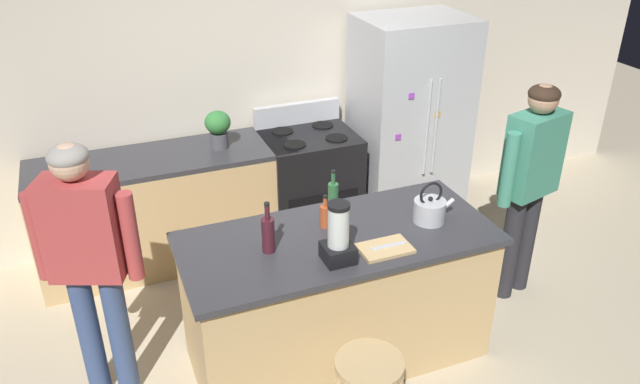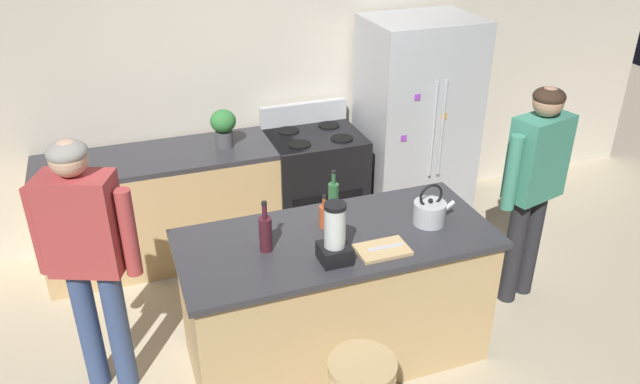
# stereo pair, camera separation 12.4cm
# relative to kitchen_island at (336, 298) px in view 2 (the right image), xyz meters

# --- Properties ---
(ground_plane) EXTENTS (14.00, 14.00, 0.00)m
(ground_plane) POSITION_rel_kitchen_island_xyz_m (0.00, 0.00, -0.46)
(ground_plane) COLOR beige
(back_wall) EXTENTS (8.00, 0.10, 2.70)m
(back_wall) POSITION_rel_kitchen_island_xyz_m (0.00, 1.95, 0.89)
(back_wall) COLOR beige
(back_wall) RESTS_ON ground_plane
(kitchen_island) EXTENTS (1.91, 0.84, 0.92)m
(kitchen_island) POSITION_rel_kitchen_island_xyz_m (0.00, 0.00, 0.00)
(kitchen_island) COLOR tan
(kitchen_island) RESTS_ON ground_plane
(back_counter_run) EXTENTS (2.00, 0.64, 0.92)m
(back_counter_run) POSITION_rel_kitchen_island_xyz_m (-0.80, 1.55, -0.00)
(back_counter_run) COLOR tan
(back_counter_run) RESTS_ON ground_plane
(refrigerator) EXTENTS (0.90, 0.73, 1.81)m
(refrigerator) POSITION_rel_kitchen_island_xyz_m (1.31, 1.50, 0.44)
(refrigerator) COLOR #B7BABF
(refrigerator) RESTS_ON ground_plane
(stove_range) EXTENTS (0.76, 0.65, 1.10)m
(stove_range) POSITION_rel_kitchen_island_xyz_m (0.39, 1.52, 0.01)
(stove_range) COLOR black
(stove_range) RESTS_ON ground_plane
(person_by_island_left) EXTENTS (0.58, 0.35, 1.65)m
(person_by_island_left) POSITION_rel_kitchen_island_xyz_m (-1.40, 0.23, 0.54)
(person_by_island_left) COLOR #384C7A
(person_by_island_left) RESTS_ON ground_plane
(person_by_sink_right) EXTENTS (0.59, 0.31, 1.63)m
(person_by_sink_right) POSITION_rel_kitchen_island_xyz_m (1.51, 0.15, 0.53)
(person_by_sink_right) COLOR #26262B
(person_by_sink_right) RESTS_ON ground_plane
(bar_stool) EXTENTS (0.36, 0.36, 0.64)m
(bar_stool) POSITION_rel_kitchen_island_xyz_m (-0.15, -0.76, 0.04)
(bar_stool) COLOR tan
(bar_stool) RESTS_ON ground_plane
(potted_plant) EXTENTS (0.20, 0.20, 0.30)m
(potted_plant) POSITION_rel_kitchen_island_xyz_m (-0.35, 1.55, 0.63)
(potted_plant) COLOR #4C4C51
(potted_plant) RESTS_ON back_counter_run
(blender_appliance) EXTENTS (0.17, 0.17, 0.36)m
(blender_appliance) POSITION_rel_kitchen_island_xyz_m (-0.10, -0.23, 0.61)
(blender_appliance) COLOR black
(blender_appliance) RESTS_ON kitchen_island
(bottle_olive_oil) EXTENTS (0.07, 0.07, 0.28)m
(bottle_olive_oil) POSITION_rel_kitchen_island_xyz_m (0.10, 0.31, 0.56)
(bottle_olive_oil) COLOR #2D6638
(bottle_olive_oil) RESTS_ON kitchen_island
(bottle_cooking_sauce) EXTENTS (0.06, 0.06, 0.22)m
(bottle_cooking_sauce) POSITION_rel_kitchen_island_xyz_m (-0.03, 0.13, 0.54)
(bottle_cooking_sauce) COLOR #B24C26
(bottle_cooking_sauce) RESTS_ON kitchen_island
(bottle_wine) EXTENTS (0.08, 0.08, 0.32)m
(bottle_wine) POSITION_rel_kitchen_island_xyz_m (-0.44, 0.00, 0.57)
(bottle_wine) COLOR #471923
(bottle_wine) RESTS_ON kitchen_island
(tea_kettle) EXTENTS (0.28, 0.20, 0.27)m
(tea_kettle) POSITION_rel_kitchen_island_xyz_m (0.59, -0.04, 0.54)
(tea_kettle) COLOR #B7BABF
(tea_kettle) RESTS_ON kitchen_island
(cutting_board) EXTENTS (0.30, 0.20, 0.02)m
(cutting_board) POSITION_rel_kitchen_island_xyz_m (0.19, -0.24, 0.47)
(cutting_board) COLOR tan
(cutting_board) RESTS_ON kitchen_island
(chef_knife) EXTENTS (0.22, 0.03, 0.01)m
(chef_knife) POSITION_rel_kitchen_island_xyz_m (0.21, -0.24, 0.48)
(chef_knife) COLOR #B7BABF
(chef_knife) RESTS_ON cutting_board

